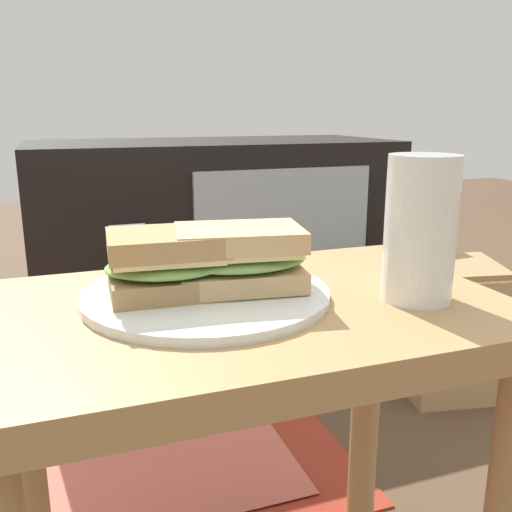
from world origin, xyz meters
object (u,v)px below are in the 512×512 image
at_px(tv_cabinet, 215,245).
at_px(beer_glass, 420,230).
at_px(paper_bag, 451,330).
at_px(sandwich_front, 168,263).
at_px(plate, 206,294).
at_px(sandwich_back, 242,257).

height_order(tv_cabinet, beer_glass, beer_glass).
bearing_deg(paper_bag, sandwich_front, -149.55).
distance_m(sandwich_front, beer_glass, 0.27).
relative_size(beer_glass, paper_bag, 0.48).
relative_size(sandwich_front, beer_glass, 0.87).
xyz_separation_m(plate, paper_bag, (0.70, 0.44, -0.31)).
bearing_deg(beer_glass, sandwich_front, 162.13).
bearing_deg(plate, beer_glass, -19.88).
xyz_separation_m(tv_cabinet, sandwich_back, (-0.22, -0.93, 0.21)).
height_order(plate, beer_glass, beer_glass).
relative_size(tv_cabinet, sandwich_back, 6.12).
height_order(sandwich_back, beer_glass, beer_glass).
xyz_separation_m(plate, sandwich_back, (0.04, -0.00, 0.04)).
height_order(tv_cabinet, paper_bag, tv_cabinet).
height_order(tv_cabinet, plate, tv_cabinet).
bearing_deg(paper_bag, sandwich_back, -146.12).
xyz_separation_m(plate, beer_glass, (0.21, -0.08, 0.07)).
bearing_deg(beer_glass, tv_cabinet, 87.11).
bearing_deg(beer_glass, sandwich_back, 157.27).
bearing_deg(beer_glass, plate, 160.12).
bearing_deg(plate, tv_cabinet, 74.00).
bearing_deg(paper_bag, plate, -147.90).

